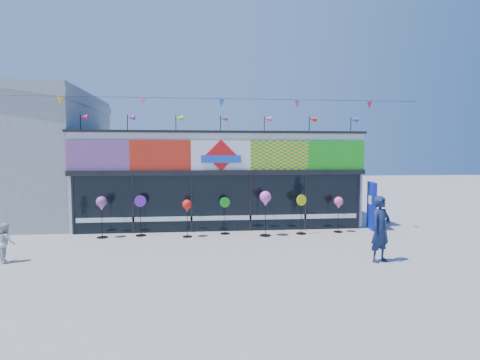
{
  "coord_description": "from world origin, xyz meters",
  "views": [
    {
      "loc": [
        -0.76,
        -11.69,
        3.17
      ],
      "look_at": [
        0.63,
        2.0,
        2.2
      ],
      "focal_mm": 28.0,
      "sensor_mm": 36.0,
      "label": 1
    }
  ],
  "objects": [
    {
      "name": "ground",
      "position": [
        0.0,
        0.0,
        0.0
      ],
      "size": [
        80.0,
        80.0,
        0.0
      ],
      "primitive_type": "plane",
      "color": "gray",
      "rests_on": "ground"
    },
    {
      "name": "kite_shop",
      "position": [
        0.0,
        5.94,
        2.05
      ],
      "size": [
        16.0,
        5.7,
        5.31
      ],
      "color": "silver",
      "rests_on": "ground"
    },
    {
      "name": "neighbour_building",
      "position": [
        -10.0,
        7.0,
        3.2
      ],
      "size": [
        8.18,
        7.2,
        6.87
      ],
      "color": "#9A9D9F",
      "rests_on": "ground"
    },
    {
      "name": "blue_sign",
      "position": [
        6.3,
        3.22,
        0.99
      ],
      "size": [
        0.33,
        1.0,
        1.98
      ],
      "rotation": [
        0.0,
        0.0,
        -0.19
      ],
      "color": "#0B1AAC",
      "rests_on": "ground"
    },
    {
      "name": "spinner_0",
      "position": [
        -4.53,
        2.68,
        1.26
      ],
      "size": [
        0.4,
        0.4,
        1.57
      ],
      "color": "black",
      "rests_on": "ground"
    },
    {
      "name": "spinner_1",
      "position": [
        -3.13,
        2.87,
        0.83
      ],
      "size": [
        0.44,
        0.4,
        1.57
      ],
      "color": "black",
      "rests_on": "ground"
    },
    {
      "name": "spinner_2",
      "position": [
        -1.34,
        2.48,
        1.15
      ],
      "size": [
        0.36,
        0.36,
        1.43
      ],
      "color": "black",
      "rests_on": "ground"
    },
    {
      "name": "spinner_3",
      "position": [
        0.12,
        2.89,
        0.77
      ],
      "size": [
        0.41,
        0.37,
        1.46
      ],
      "color": "black",
      "rests_on": "ground"
    },
    {
      "name": "spinner_4",
      "position": [
        1.65,
        2.37,
        1.39
      ],
      "size": [
        0.44,
        0.44,
        1.74
      ],
      "color": "black",
      "rests_on": "ground"
    },
    {
      "name": "spinner_5",
      "position": [
        3.12,
        2.58,
        0.83
      ],
      "size": [
        0.42,
        0.4,
        1.56
      ],
      "color": "black",
      "rests_on": "ground"
    },
    {
      "name": "spinner_6",
      "position": [
        4.69,
        2.75,
        1.15
      ],
      "size": [
        0.36,
        0.36,
        1.44
      ],
      "color": "black",
      "rests_on": "ground"
    },
    {
      "name": "adult_man",
      "position": [
        4.43,
        -1.35,
        0.97
      ],
      "size": [
        0.84,
        0.73,
        1.94
      ],
      "primitive_type": "imported",
      "rotation": [
        0.0,
        0.0,
        0.46
      ],
      "color": "#152042",
      "rests_on": "ground"
    },
    {
      "name": "child",
      "position": [
        -6.5,
        -0.27,
        0.58
      ],
      "size": [
        0.6,
        0.64,
        1.16
      ],
      "primitive_type": "imported",
      "rotation": [
        0.0,
        0.0,
        2.24
      ],
      "color": "silver",
      "rests_on": "ground"
    }
  ]
}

